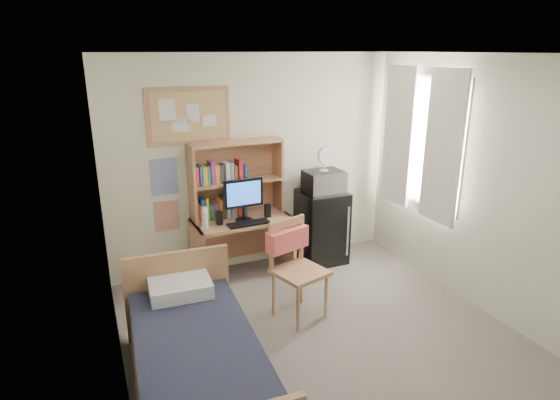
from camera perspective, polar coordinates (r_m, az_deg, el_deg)
name	(u,v)px	position (r m, az deg, el deg)	size (l,w,h in m)	color
floor	(336,353)	(4.52, 6.78, -18.00)	(3.60, 4.20, 0.02)	slate
ceiling	(348,53)	(3.66, 8.34, 17.26)	(3.60, 4.20, 0.02)	white
wall_back	(255,164)	(5.73, -3.10, 4.46)	(3.60, 0.04, 2.60)	white
wall_left	(112,253)	(3.42, -19.80, -6.13)	(0.04, 4.20, 2.60)	white
wall_right	(503,193)	(5.02, 25.56, 0.75)	(0.04, 4.20, 2.60)	white
window_unit	(421,142)	(5.75, 16.82, 6.84)	(0.10, 1.40, 1.70)	white
curtain_left	(443,148)	(5.44, 19.23, 5.99)	(0.04, 0.55, 1.70)	white
curtain_right	(398,136)	(6.04, 14.21, 7.56)	(0.04, 0.55, 1.70)	white
bulletin_board	(189,116)	(5.39, -11.09, 10.01)	(0.94, 0.03, 0.64)	tan
poster_wave	(164,177)	(5.47, -13.96, 2.76)	(0.30, 0.01, 0.42)	#2845A2
poster_japan	(167,216)	(5.61, -13.60, -1.88)	(0.28, 0.01, 0.36)	#C03A21
desk	(243,247)	(5.66, -4.53, -5.76)	(1.16, 0.58, 0.72)	tan
desk_chair	(300,271)	(4.74, 2.46, -8.66)	(0.51, 0.51, 1.02)	tan
mini_fridge	(322,226)	(6.03, 5.09, -3.21)	(0.55, 0.55, 0.93)	black
bed	(198,369)	(3.92, -9.97, -19.64)	(0.94, 1.88, 0.52)	#1B1E31
hutch	(237,179)	(5.53, -5.29, 2.56)	(1.10, 0.28, 0.90)	tan
monitor	(244,200)	(5.39, -4.46, -0.04)	(0.47, 0.04, 0.50)	black
keyboard	(248,223)	(5.35, -3.87, -2.87)	(0.48, 0.15, 0.02)	black
speaker_left	(219,218)	(5.36, -7.42, -2.18)	(0.07, 0.07, 0.16)	black
speaker_right	(268,211)	(5.56, -1.53, -1.32)	(0.06, 0.06, 0.15)	black
water_bottle	(205,218)	(5.26, -9.17, -2.15)	(0.07, 0.07, 0.25)	white
hoodie	(287,239)	(4.76, 0.90, -4.81)	(0.46, 0.14, 0.22)	#F7645E
microwave	(324,182)	(5.82, 5.34, 2.25)	(0.46, 0.35, 0.27)	silver
desk_fan	(324,160)	(5.75, 5.42, 4.93)	(0.23, 0.23, 0.29)	white
pillow	(181,288)	(4.37, -12.03, -10.44)	(0.54, 0.38, 0.13)	white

